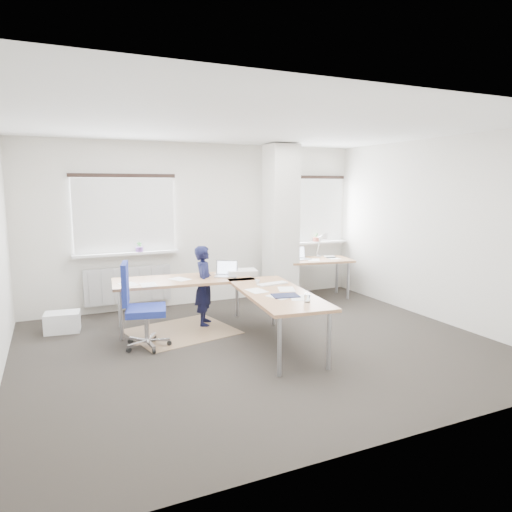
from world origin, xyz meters
name	(u,v)px	position (x,y,z in m)	size (l,w,h in m)	color
ground	(260,346)	(0.00, 0.00, 0.00)	(6.00, 6.00, 0.00)	#282320
room_shell	(259,210)	(0.18, 0.45, 1.75)	(6.04, 5.04, 2.82)	silver
floor_mat	(182,331)	(-0.78, 1.00, 0.00)	(1.39, 1.18, 0.01)	#836647
white_crate	(62,322)	(-2.35, 1.70, 0.14)	(0.47, 0.33, 0.28)	white
desk_main	(230,287)	(-0.20, 0.56, 0.69)	(2.41, 2.84, 0.96)	#9A6642
desk_side	(313,262)	(1.98, 1.96, 0.69)	(1.50, 0.93, 1.22)	#9A6642
task_chair	(143,324)	(-1.40, 0.56, 0.31)	(0.62, 0.61, 1.12)	navy
person	(204,285)	(-0.37, 1.20, 0.60)	(0.44, 0.29, 1.20)	black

